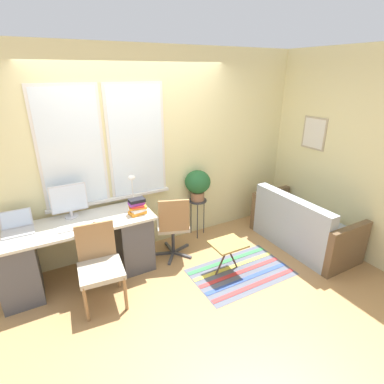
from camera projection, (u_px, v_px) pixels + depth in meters
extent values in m
plane|color=tan|center=(164.00, 269.00, 3.89)|extent=(14.00, 14.00, 0.00)
cube|color=beige|center=(138.00, 156.00, 3.96)|extent=(9.00, 0.06, 2.70)
cube|color=silver|center=(71.00, 149.00, 3.49)|extent=(0.76, 0.02, 1.46)
cube|color=white|center=(72.00, 149.00, 3.48)|extent=(0.69, 0.01, 1.39)
cube|color=silver|center=(137.00, 142.00, 3.84)|extent=(0.76, 0.02, 1.46)
cube|color=white|center=(137.00, 142.00, 3.83)|extent=(0.69, 0.01, 1.39)
cube|color=silver|center=(112.00, 199.00, 3.94)|extent=(1.60, 0.11, 0.04)
cube|color=beige|center=(312.00, 146.00, 4.49)|extent=(0.06, 9.00, 2.70)
cube|color=tan|center=(314.00, 133.00, 4.38)|extent=(0.02, 0.40, 0.47)
cube|color=silver|center=(314.00, 133.00, 4.37)|extent=(0.01, 0.35, 0.42)
cube|color=beige|center=(76.00, 224.00, 3.44)|extent=(1.78, 0.63, 0.03)
cube|color=#4C4C51|center=(19.00, 269.00, 3.29)|extent=(0.40, 0.55, 0.73)
cube|color=#4C4C51|center=(133.00, 239.00, 3.88)|extent=(0.40, 0.55, 0.73)
cube|color=#B7B7BC|center=(18.00, 233.00, 3.22)|extent=(0.32, 0.20, 0.02)
cube|color=#B7B7BC|center=(16.00, 219.00, 3.30)|extent=(0.32, 0.10, 0.18)
cube|color=silver|center=(16.00, 219.00, 3.30)|extent=(0.28, 0.09, 0.16)
cylinder|color=silver|center=(72.00, 217.00, 3.57)|extent=(0.15, 0.15, 0.02)
cylinder|color=silver|center=(71.00, 213.00, 3.56)|extent=(0.04, 0.04, 0.07)
cube|color=silver|center=(69.00, 198.00, 3.49)|extent=(0.41, 0.02, 0.34)
cube|color=silver|center=(69.00, 199.00, 3.48)|extent=(0.38, 0.01, 0.31)
cube|color=silver|center=(74.00, 227.00, 3.33)|extent=(0.32, 0.13, 0.02)
ellipsoid|color=black|center=(94.00, 223.00, 3.40)|extent=(0.04, 0.07, 0.03)
cylinder|color=white|center=(134.00, 206.00, 3.85)|extent=(0.11, 0.11, 0.01)
cylinder|color=white|center=(133.00, 193.00, 3.78)|extent=(0.02, 0.02, 0.36)
ellipsoid|color=white|center=(132.00, 178.00, 3.71)|extent=(0.09, 0.09, 0.06)
cube|color=orange|center=(137.00, 212.00, 3.65)|extent=(0.21, 0.15, 0.04)
cube|color=white|center=(138.00, 209.00, 3.65)|extent=(0.20, 0.18, 0.04)
cube|color=orange|center=(138.00, 207.00, 3.63)|extent=(0.23, 0.15, 0.03)
cube|color=red|center=(137.00, 206.00, 3.61)|extent=(0.17, 0.15, 0.02)
cube|color=purple|center=(136.00, 203.00, 3.61)|extent=(0.19, 0.11, 0.03)
cube|color=black|center=(137.00, 200.00, 3.60)|extent=(0.19, 0.12, 0.04)
cylinder|color=olive|center=(86.00, 305.00, 3.00)|extent=(0.04, 0.04, 0.42)
cylinder|color=olive|center=(125.00, 294.00, 3.15)|extent=(0.04, 0.04, 0.42)
cylinder|color=olive|center=(82.00, 281.00, 3.34)|extent=(0.04, 0.04, 0.42)
cylinder|color=olive|center=(118.00, 272.00, 3.49)|extent=(0.04, 0.04, 0.42)
cube|color=#B2A893|center=(101.00, 271.00, 3.17)|extent=(0.49, 0.47, 0.06)
cube|color=olive|center=(96.00, 241.00, 3.27)|extent=(0.41, 0.07, 0.43)
cube|color=#47474C|center=(163.00, 253.00, 4.19)|extent=(0.28, 0.13, 0.03)
cube|color=#47474C|center=(171.00, 258.00, 4.08)|extent=(0.20, 0.25, 0.03)
cube|color=#47474C|center=(182.00, 255.00, 4.16)|extent=(0.19, 0.25, 0.03)
cube|color=#47474C|center=(181.00, 248.00, 4.31)|extent=(0.28, 0.12, 0.03)
cube|color=#47474C|center=(169.00, 248.00, 4.33)|extent=(0.04, 0.29, 0.03)
cylinder|color=#333338|center=(173.00, 239.00, 4.13)|extent=(0.04, 0.04, 0.40)
cube|color=#B2A893|center=(173.00, 225.00, 4.05)|extent=(0.53, 0.52, 0.06)
cube|color=olive|center=(174.00, 216.00, 3.76)|extent=(0.38, 0.16, 0.42)
cube|color=#9EA8B2|center=(302.00, 232.00, 4.38)|extent=(0.72, 1.32, 0.41)
cube|color=#9EA8B2|center=(292.00, 211.00, 4.11)|extent=(0.16, 1.32, 0.39)
cube|color=brown|center=(347.00, 249.00, 3.77)|extent=(0.72, 0.09, 0.62)
cube|color=brown|center=(270.00, 207.00, 4.91)|extent=(0.72, 0.09, 0.62)
cylinder|color=#333338|center=(198.00, 201.00, 4.49)|extent=(0.27, 0.27, 0.02)
cylinder|color=#333338|center=(204.00, 217.00, 4.65)|extent=(0.01, 0.01, 0.57)
cylinder|color=#333338|center=(191.00, 216.00, 4.66)|extent=(0.01, 0.01, 0.57)
cylinder|color=#333338|center=(197.00, 222.00, 4.49)|extent=(0.01, 0.01, 0.57)
cylinder|color=#9E6B4C|center=(198.00, 196.00, 4.46)|extent=(0.20, 0.20, 0.13)
ellipsoid|color=#235B2D|center=(198.00, 182.00, 4.38)|extent=(0.38, 0.38, 0.34)
cube|color=#565B6B|center=(241.00, 272.00, 3.82)|extent=(1.25, 0.78, 0.01)
cube|color=#C63838|center=(255.00, 285.00, 3.59)|extent=(1.22, 0.06, 0.00)
cube|color=#334C99|center=(248.00, 278.00, 3.71)|extent=(1.22, 0.06, 0.00)
cube|color=#C63838|center=(241.00, 272.00, 3.82)|extent=(1.22, 0.06, 0.00)
cube|color=#DBCC4C|center=(234.00, 266.00, 3.94)|extent=(1.22, 0.06, 0.00)
cube|color=#388E4C|center=(228.00, 260.00, 4.05)|extent=(1.22, 0.06, 0.00)
cube|color=olive|center=(228.00, 244.00, 3.70)|extent=(0.41, 0.35, 0.02)
cylinder|color=#4C3D2D|center=(223.00, 260.00, 3.74)|extent=(0.21, 0.02, 0.40)
cylinder|color=#4C3D2D|center=(232.00, 257.00, 3.81)|extent=(0.21, 0.02, 0.40)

